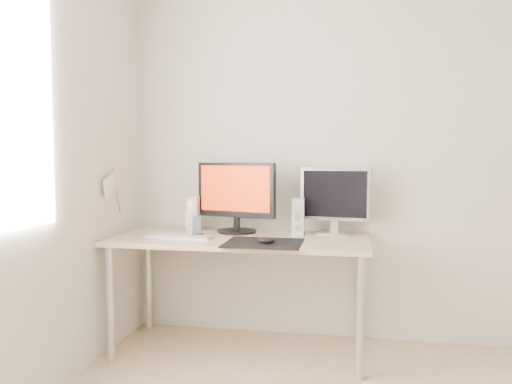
{
  "coord_description": "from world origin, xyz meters",
  "views": [
    {
      "loc": [
        -0.26,
        -1.66,
        1.23
      ],
      "look_at": [
        -0.84,
        1.46,
        1.01
      ],
      "focal_mm": 35.0,
      "sensor_mm": 36.0,
      "label": 1
    }
  ],
  "objects": [
    {
      "name": "keyboard",
      "position": [
        -1.3,
        1.28,
        0.74
      ],
      "size": [
        0.43,
        0.15,
        0.02
      ],
      "color": "#ADADAF",
      "rests_on": "desk"
    },
    {
      "name": "mousepad",
      "position": [
        -0.75,
        1.19,
        0.73
      ],
      "size": [
        0.45,
        0.4,
        0.0
      ],
      "primitive_type": "cube",
      "color": "black",
      "rests_on": "desk"
    },
    {
      "name": "phone_dock",
      "position": [
        -1.21,
        1.37,
        0.77
      ],
      "size": [
        0.07,
        0.06,
        0.13
      ],
      "color": "black",
      "rests_on": "desk"
    },
    {
      "name": "mouse",
      "position": [
        -0.73,
        1.16,
        0.75
      ],
      "size": [
        0.11,
        0.06,
        0.04
      ],
      "primitive_type": "ellipsoid",
      "color": "black",
      "rests_on": "mousepad"
    },
    {
      "name": "wall_back",
      "position": [
        0.0,
        1.75,
        1.25
      ],
      "size": [
        3.5,
        0.0,
        3.5
      ],
      "primitive_type": "plane",
      "rotation": [
        1.57,
        0.0,
        0.0
      ],
      "color": "white",
      "rests_on": "ground"
    },
    {
      "name": "second_monitor",
      "position": [
        -0.35,
        1.59,
        0.97
      ],
      "size": [
        0.45,
        0.19,
        0.43
      ],
      "color": "silver",
      "rests_on": "desk"
    },
    {
      "name": "speaker_left",
      "position": [
        -1.3,
        1.56,
        0.85
      ],
      "size": [
        0.08,
        0.09,
        0.24
      ],
      "color": "white",
      "rests_on": "desk"
    },
    {
      "name": "main_monitor",
      "position": [
        -0.99,
        1.55,
        0.98
      ],
      "size": [
        0.54,
        0.31,
        0.47
      ],
      "color": "black",
      "rests_on": "desk"
    },
    {
      "name": "desk",
      "position": [
        -0.93,
        1.38,
        0.65
      ],
      "size": [
        1.6,
        0.7,
        0.73
      ],
      "color": "#D1B587",
      "rests_on": "ground"
    },
    {
      "name": "speaker_right",
      "position": [
        -0.58,
        1.53,
        0.85
      ],
      "size": [
        0.08,
        0.09,
        0.24
      ],
      "color": "silver",
      "rests_on": "desk"
    },
    {
      "name": "pennant",
      "position": [
        -1.72,
        1.24,
        1.05
      ],
      "size": [
        0.01,
        0.23,
        0.29
      ],
      "color": "#A57F54",
      "rests_on": "wall_left"
    }
  ]
}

